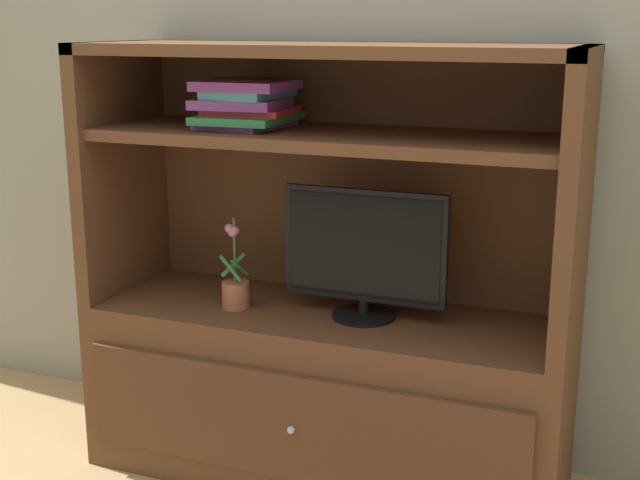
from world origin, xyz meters
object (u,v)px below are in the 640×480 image
at_px(tv_monitor, 364,252).
at_px(media_console, 327,343).
at_px(potted_plant, 235,287).
at_px(magazine_stack, 247,105).

bearing_deg(tv_monitor, media_console, 175.87).
xyz_separation_m(media_console, potted_plant, (-0.29, -0.07, 0.18)).
height_order(tv_monitor, potted_plant, tv_monitor).
height_order(media_console, magazine_stack, media_console).
relative_size(media_console, potted_plant, 5.15).
relative_size(tv_monitor, magazine_stack, 1.49).
distance_m(media_console, magazine_stack, 0.80).
xyz_separation_m(media_console, tv_monitor, (0.13, -0.01, 0.32)).
bearing_deg(potted_plant, magazine_stack, 71.79).
bearing_deg(potted_plant, tv_monitor, 8.69).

